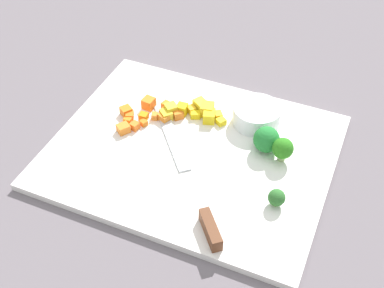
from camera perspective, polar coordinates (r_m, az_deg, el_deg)
name	(u,v)px	position (r m, az deg, el deg)	size (l,w,h in m)	color
ground_plane	(192,154)	(0.80, 0.00, -1.13)	(4.00, 4.00, 0.00)	#645C62
cutting_board	(192,151)	(0.80, 0.00, -0.83)	(0.43, 0.35, 0.01)	white
prep_bowl	(257,115)	(0.84, 7.23, 3.24)	(0.08, 0.08, 0.03)	white
chef_knife	(194,189)	(0.73, 0.20, -5.08)	(0.22, 0.26, 0.02)	silver
carrot_dice_0	(178,114)	(0.84, -1.60, 3.32)	(0.01, 0.02, 0.01)	orange
carrot_dice_1	(165,111)	(0.85, -2.99, 3.66)	(0.01, 0.01, 0.01)	orange
carrot_dice_2	(123,128)	(0.82, -7.69, 1.73)	(0.02, 0.02, 0.01)	orange
carrot_dice_3	(166,106)	(0.86, -2.89, 4.27)	(0.01, 0.01, 0.01)	orange
carrot_dice_4	(165,117)	(0.84, -3.08, 3.02)	(0.02, 0.02, 0.01)	orange
carrot_dice_5	(149,103)	(0.87, -4.87, 4.57)	(0.02, 0.02, 0.02)	orange
carrot_dice_6	(155,116)	(0.84, -4.19, 3.13)	(0.01, 0.01, 0.01)	orange
carrot_dice_7	(128,121)	(0.84, -7.21, 2.61)	(0.01, 0.01, 0.01)	orange
carrot_dice_8	(126,111)	(0.86, -7.37, 3.66)	(0.02, 0.02, 0.01)	orange
carrot_dice_9	(144,116)	(0.85, -5.43, 3.08)	(0.01, 0.01, 0.01)	orange
carrot_dice_10	(130,116)	(0.85, -6.98, 3.17)	(0.02, 0.01, 0.01)	orange
carrot_dice_11	(135,126)	(0.83, -6.42, 2.02)	(0.01, 0.01, 0.01)	orange
carrot_dice_12	(144,123)	(0.83, -5.42, 2.37)	(0.01, 0.01, 0.01)	orange
pepper_dice_0	(201,106)	(0.86, 0.97, 4.31)	(0.02, 0.02, 0.02)	yellow
pepper_dice_1	(182,109)	(0.85, -1.12, 3.89)	(0.02, 0.02, 0.02)	yellow
pepper_dice_2	(195,115)	(0.84, 0.38, 3.29)	(0.01, 0.02, 0.01)	yellow
pepper_dice_3	(191,110)	(0.85, -0.06, 3.85)	(0.01, 0.01, 0.01)	yellow
pepper_dice_4	(171,110)	(0.85, -2.36, 3.85)	(0.02, 0.02, 0.02)	yellow
pepper_dice_5	(207,110)	(0.85, 1.71, 3.88)	(0.02, 0.02, 0.02)	yellow
pepper_dice_6	(221,122)	(0.83, 3.27, 2.51)	(0.01, 0.01, 0.01)	yellow
pepper_dice_7	(218,115)	(0.85, 2.94, 3.24)	(0.02, 0.01, 0.01)	yellow
pepper_dice_8	(166,115)	(0.84, -2.90, 3.27)	(0.02, 0.02, 0.02)	yellow
pepper_dice_9	(207,116)	(0.84, 1.68, 3.18)	(0.02, 0.02, 0.02)	yellow
broccoli_floret_0	(283,149)	(0.77, 10.11, -0.53)	(0.03, 0.03, 0.04)	#90AC69
broccoli_floret_1	(277,198)	(0.72, 9.44, -5.95)	(0.02, 0.02, 0.03)	#81B25B
broccoli_floret_2	(266,140)	(0.79, 8.32, 0.48)	(0.04, 0.04, 0.04)	#86B565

